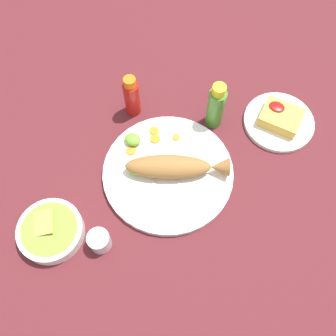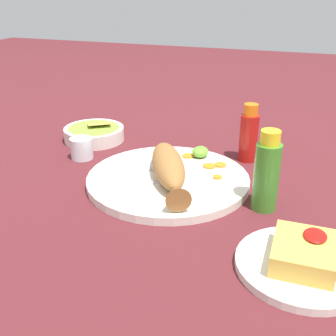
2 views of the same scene
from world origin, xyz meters
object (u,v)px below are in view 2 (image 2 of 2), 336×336
Objects in this scene: fork_near at (128,182)px; salt_cup at (82,149)px; main_plate at (168,180)px; side_plate_fries at (301,266)px; fried_fish at (169,168)px; hot_sauce_bottle_green at (267,173)px; hot_sauce_bottle_red at (249,135)px; fork_far at (127,173)px; guacamole_bowl at (94,133)px.

fork_near is 3.12× the size of salt_cup.
side_plate_fries is (-0.22, -0.30, -0.00)m from main_plate.
fried_fish is 1.57× the size of fork_near.
hot_sauce_bottle_green is 0.21m from side_plate_fries.
side_plate_fries is at bearing -159.10° from hot_sauce_bottle_red.
fried_fish is 1.69× the size of hot_sauce_bottle_green.
main_plate is 2.21× the size of hot_sauce_bottle_green.
fork_near is at bearing 74.35° from fork_far.
hot_sauce_bottle_red is 0.25m from hot_sauce_bottle_green.
guacamole_bowl is (-0.00, 0.44, -0.05)m from hot_sauce_bottle_red.
fried_fish is 1.96× the size of fork_far.
fork_far is at bearing 86.17° from hot_sauce_bottle_green.
salt_cup reaches higher than fork_near.
hot_sauce_bottle_red is at bearing -36.95° from main_plate.
fried_fish reaches higher than main_plate.
main_plate is 0.10m from fork_far.
side_plate_fries is at bearing 137.90° from fork_near.
hot_sauce_bottle_green reaches higher than fried_fish.
hot_sauce_bottle_red is (0.21, -0.14, 0.02)m from fried_fish.
side_plate_fries is at bearing -124.66° from guacamole_bowl.
main_plate is 2.05× the size of fork_near.
side_plate_fries is at bearing -151.00° from fried_fish.
fork_far is 2.51× the size of salt_cup.
fork_far is at bearing -117.17° from salt_cup.
hot_sauce_bottle_red reaches higher than main_plate.
hot_sauce_bottle_green reaches higher than main_plate.
salt_cup is at bearing -70.65° from fork_far.
hot_sauce_bottle_green is at bearing -100.76° from main_plate.
hot_sauce_bottle_red is 2.57× the size of salt_cup.
hot_sauce_bottle_green is (-0.04, -0.22, 0.07)m from main_plate.
salt_cup is 0.13m from guacamole_bowl.
salt_cup is at bearing -165.09° from guacamole_bowl.
fork_near is 0.05m from fork_far.
main_plate is 2.55× the size of fork_far.
salt_cup is at bearing 76.10° from main_plate.
hot_sauce_bottle_green is at bearing -114.53° from guacamole_bowl.
fork_far is at bearing -81.48° from fork_near.
fork_far is at bearing -136.89° from guacamole_bowl.
guacamole_bowl is at bearing 28.88° from fried_fish.
fried_fish reaches higher than fork_far.
fried_fish is 0.28m from salt_cup.
main_plate is 0.25m from hot_sauce_bottle_red.
side_plate_fries is at bearing 109.83° from fork_far.
main_plate is at bearing -0.00° from fried_fish.
fried_fish reaches higher than guacamole_bowl.
guacamole_bowl is at bearing 65.47° from hot_sauce_bottle_green.
main_plate is 2.17× the size of guacamole_bowl.
fork_far is at bearing 66.26° from fried_fish.
fork_near is at bearing 131.74° from main_plate.
fork_far is 0.45m from side_plate_fries.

